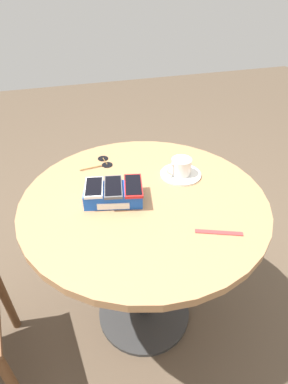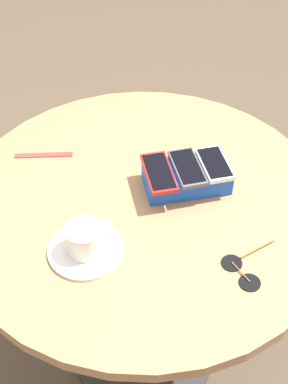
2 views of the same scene
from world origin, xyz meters
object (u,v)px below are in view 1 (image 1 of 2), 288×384
at_px(round_table, 144,226).
at_px(phone_white, 94,187).
at_px(phone_box, 114,195).
at_px(lanyard_strap, 219,233).
at_px(phone_red, 133,186).
at_px(phone_gray, 113,187).
at_px(coffee_cup, 181,166).
at_px(sunglasses, 104,162).
at_px(saucer, 181,174).

bearing_deg(round_table, phone_white, 172.16).
distance_m(phone_box, lanyard_strap, 0.38).
bearing_deg(phone_red, phone_gray, 168.52).
distance_m(phone_gray, coffee_cup, 0.30).
distance_m(phone_red, sunglasses, 0.30).
distance_m(round_table, phone_white, 0.27).
bearing_deg(coffee_cup, sunglasses, 145.38).
xyz_separation_m(round_table, phone_red, (-0.04, -0.01, 0.21)).
distance_m(phone_white, phone_red, 0.14).
bearing_deg(phone_gray, lanyard_strap, -43.09).
bearing_deg(round_table, phone_gray, 175.95).
xyz_separation_m(coffee_cup, lanyard_strap, (-0.01, -0.34, -0.04)).
xyz_separation_m(phone_red, sunglasses, (-0.05, 0.29, -0.06)).
distance_m(round_table, phone_gray, 0.23).
height_order(phone_gray, coffee_cup, coffee_cup).
xyz_separation_m(phone_box, sunglasses, (0.02, 0.28, -0.03)).
bearing_deg(phone_gray, phone_red, -11.48).
bearing_deg(phone_red, lanyard_strap, -49.61).
relative_size(round_table, phone_box, 4.06).
xyz_separation_m(phone_gray, coffee_cup, (0.29, 0.08, -0.02)).
xyz_separation_m(round_table, phone_white, (-0.17, 0.02, 0.21)).
bearing_deg(round_table, saucer, 26.81).
bearing_deg(round_table, lanyard_strap, -56.31).
bearing_deg(phone_white, phone_box, -16.20).
relative_size(phone_white, lanyard_strap, 0.88).
height_order(phone_box, coffee_cup, coffee_cup).
height_order(round_table, phone_box, phone_box).
bearing_deg(saucer, round_table, -153.19).
xyz_separation_m(phone_gray, sunglasses, (0.02, 0.27, -0.06)).
height_order(phone_white, saucer, phone_white).
relative_size(round_table, coffee_cup, 8.25).
distance_m(round_table, phone_red, 0.21).
distance_m(round_table, coffee_cup, 0.28).
distance_m(phone_box, phone_red, 0.08).
bearing_deg(coffee_cup, phone_white, -169.11).
bearing_deg(phone_white, round_table, -7.84).
height_order(phone_box, lanyard_strap, phone_box).
bearing_deg(sunglasses, phone_gray, -93.24).
height_order(phone_red, coffee_cup, coffee_cup).
xyz_separation_m(phone_white, saucer, (0.36, 0.07, -0.06)).
relative_size(phone_box, saucer, 1.35).
height_order(round_table, coffee_cup, coffee_cup).
bearing_deg(saucer, phone_box, -163.50).
bearing_deg(lanyard_strap, phone_box, 137.27).
relative_size(phone_box, phone_red, 1.49).
xyz_separation_m(phone_red, saucer, (0.22, 0.10, -0.06)).
relative_size(phone_box, coffee_cup, 2.03).
bearing_deg(sunglasses, lanyard_strap, -63.89).
height_order(phone_gray, phone_red, same).
relative_size(saucer, lanyard_strap, 1.10).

